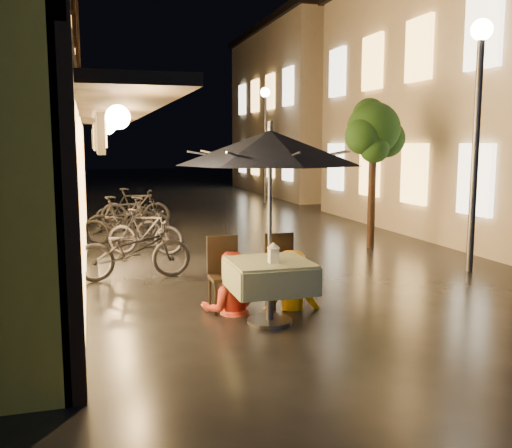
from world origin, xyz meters
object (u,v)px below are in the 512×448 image
object	(u,v)px
table_lantern	(273,252)
person_yellow	(292,252)
cafe_table	(270,276)
patio_umbrella	(270,148)
bicycle_0	(133,250)
streetlamp_near	(478,100)
person_orange	(230,253)

from	to	relation	value
table_lantern	person_yellow	size ratio (longest dim) A/B	0.16
table_lantern	person_yellow	distance (m)	0.84
cafe_table	patio_umbrella	world-z (taller)	patio_umbrella
patio_umbrella	table_lantern	size ratio (longest dim) A/B	9.84
bicycle_0	table_lantern	bearing A→B (deg)	-155.64
streetlamp_near	person_yellow	bearing A→B (deg)	-161.61
cafe_table	bicycle_0	world-z (taller)	bicycle_0
patio_umbrella	person_yellow	world-z (taller)	patio_umbrella
cafe_table	table_lantern	xyz separation A→B (m)	(0.00, -0.14, 0.33)
person_yellow	patio_umbrella	bearing A→B (deg)	61.37
streetlamp_near	person_yellow	size ratio (longest dim) A/B	2.78
person_orange	bicycle_0	size ratio (longest dim) A/B	0.85
cafe_table	patio_umbrella	size ratio (longest dim) A/B	0.40
person_yellow	table_lantern	bearing A→B (deg)	67.84
table_lantern	streetlamp_near	bearing A→B (deg)	24.43
table_lantern	person_orange	size ratio (longest dim) A/B	0.16
person_yellow	streetlamp_near	bearing A→B (deg)	-148.29
patio_umbrella	bicycle_0	bearing A→B (deg)	117.18
streetlamp_near	bicycle_0	xyz separation A→B (m)	(-5.65, 1.02, -2.43)
streetlamp_near	cafe_table	bearing A→B (deg)	-157.16
cafe_table	streetlamp_near	bearing A→B (deg)	22.84
table_lantern	person_orange	bearing A→B (deg)	116.63
streetlamp_near	table_lantern	distance (m)	5.04
person_orange	bicycle_0	xyz separation A→B (m)	(-1.07, 2.21, -0.30)
cafe_table	person_yellow	distance (m)	0.74
person_orange	person_yellow	size ratio (longest dim) A/B	1.04
person_yellow	bicycle_0	xyz separation A→B (m)	(-1.91, 2.26, -0.28)
table_lantern	bicycle_0	size ratio (longest dim) A/B	0.14
table_lantern	person_orange	world-z (taller)	person_orange
streetlamp_near	person_orange	bearing A→B (deg)	-165.41
patio_umbrella	bicycle_0	size ratio (longest dim) A/B	1.33
patio_umbrella	bicycle_0	xyz separation A→B (m)	(-1.43, 2.79, -1.66)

